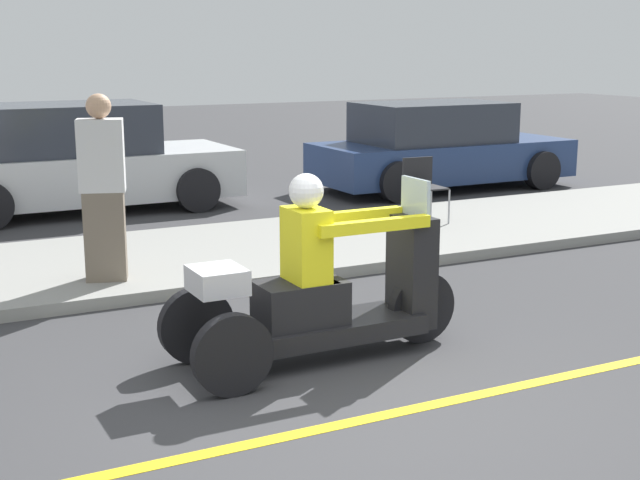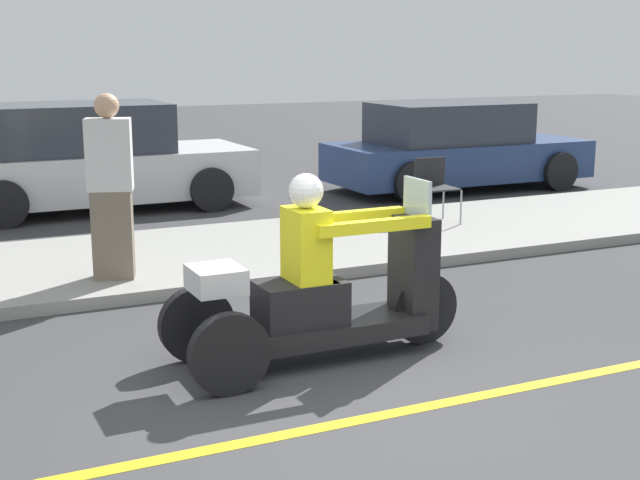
{
  "view_description": "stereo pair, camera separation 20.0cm",
  "coord_description": "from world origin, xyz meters",
  "px_view_note": "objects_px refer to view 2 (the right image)",
  "views": [
    {
      "loc": [
        -2.69,
        -4.64,
        2.36
      ],
      "look_at": [
        0.27,
        1.15,
        0.94
      ],
      "focal_mm": 50.0,
      "sensor_mm": 36.0,
      "label": 1
    },
    {
      "loc": [
        -2.51,
        -4.72,
        2.36
      ],
      "look_at": [
        0.27,
        1.15,
        0.94
      ],
      "focal_mm": 50.0,
      "sensor_mm": 36.0,
      "label": 2
    }
  ],
  "objects_px": {
    "spectator_end_of_line": "(111,191)",
    "parked_car_lot_center": "(455,148)",
    "folding_chair_curbside": "(434,183)",
    "motorcycle_trike": "(322,295)",
    "parked_car_lot_far": "(92,160)"
  },
  "relations": [
    {
      "from": "folding_chair_curbside",
      "to": "parked_car_lot_center",
      "type": "distance_m",
      "value": 3.51
    },
    {
      "from": "spectator_end_of_line",
      "to": "folding_chair_curbside",
      "type": "height_order",
      "value": "spectator_end_of_line"
    },
    {
      "from": "spectator_end_of_line",
      "to": "parked_car_lot_far",
      "type": "height_order",
      "value": "spectator_end_of_line"
    },
    {
      "from": "parked_car_lot_far",
      "to": "parked_car_lot_center",
      "type": "relative_size",
      "value": 1.01
    },
    {
      "from": "parked_car_lot_center",
      "to": "folding_chair_curbside",
      "type": "bearing_deg",
      "value": -128.19
    },
    {
      "from": "parked_car_lot_center",
      "to": "spectator_end_of_line",
      "type": "bearing_deg",
      "value": -149.51
    },
    {
      "from": "motorcycle_trike",
      "to": "parked_car_lot_center",
      "type": "distance_m",
      "value": 8.6
    },
    {
      "from": "spectator_end_of_line",
      "to": "parked_car_lot_far",
      "type": "relative_size",
      "value": 0.41
    },
    {
      "from": "spectator_end_of_line",
      "to": "parked_car_lot_center",
      "type": "height_order",
      "value": "spectator_end_of_line"
    },
    {
      "from": "motorcycle_trike",
      "to": "spectator_end_of_line",
      "type": "relative_size",
      "value": 1.31
    },
    {
      "from": "motorcycle_trike",
      "to": "parked_car_lot_far",
      "type": "bearing_deg",
      "value": 92.05
    },
    {
      "from": "motorcycle_trike",
      "to": "spectator_end_of_line",
      "type": "height_order",
      "value": "spectator_end_of_line"
    },
    {
      "from": "spectator_end_of_line",
      "to": "parked_car_lot_center",
      "type": "distance_m",
      "value": 7.63
    },
    {
      "from": "spectator_end_of_line",
      "to": "parked_car_lot_center",
      "type": "relative_size",
      "value": 0.41
    },
    {
      "from": "motorcycle_trike",
      "to": "parked_car_lot_center",
      "type": "relative_size",
      "value": 0.54
    }
  ]
}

